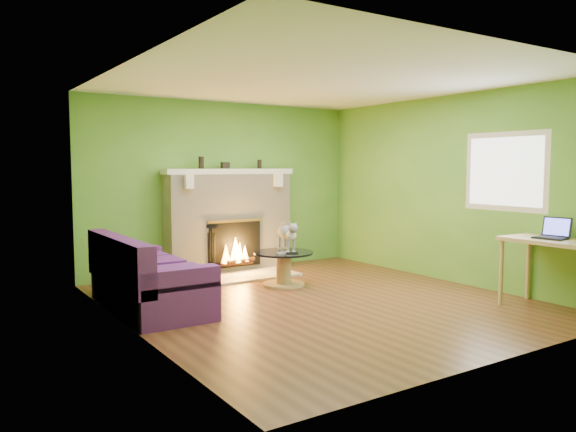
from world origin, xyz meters
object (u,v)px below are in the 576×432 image
coffee_table (284,266)px  desk (555,248)px  sofa (145,280)px  cat (286,236)px

coffee_table → desk: bearing=-57.0°
sofa → cat: 2.13m
coffee_table → desk: 3.35m
sofa → coffee_table: size_ratio=2.32×
sofa → cat: (2.08, 0.27, 0.34)m
sofa → cat: size_ratio=2.84×
sofa → desk: size_ratio=1.73×
desk → cat: bearing=121.3°
coffee_table → cat: 0.41m
desk → sofa: bearing=146.0°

